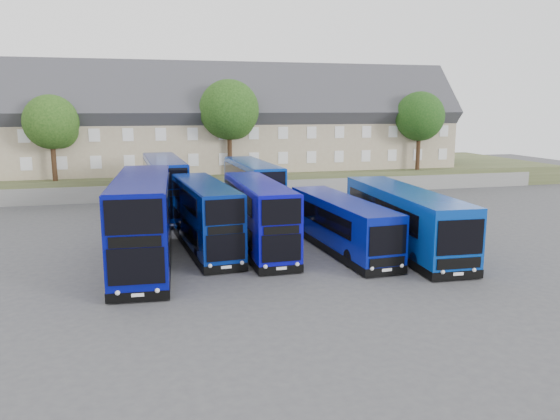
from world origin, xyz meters
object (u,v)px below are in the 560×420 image
(dd_front_mid, at_px, (205,218))
(tree_east, at_px, (420,118))
(coach_east_a, at_px, (341,225))
(tree_mid, at_px, (230,112))
(dd_front_left, at_px, (143,223))
(tree_far, at_px, (437,114))
(tree_west, at_px, (53,124))

(dd_front_mid, relative_size, tree_east, 1.28)
(coach_east_a, bearing_deg, tree_mid, 93.94)
(dd_front_left, height_order, tree_mid, tree_mid)
(coach_east_a, relative_size, tree_far, 1.34)
(tree_west, relative_size, tree_mid, 0.83)
(dd_front_left, relative_size, dd_front_mid, 1.18)
(coach_east_a, xyz_separation_m, tree_far, (23.06, 29.25, 6.19))
(dd_front_left, relative_size, tree_mid, 1.34)
(tree_far, bearing_deg, tree_east, -130.60)
(tree_west, height_order, tree_east, tree_east)
(tree_west, relative_size, tree_east, 0.94)
(coach_east_a, bearing_deg, dd_front_mid, 162.94)
(dd_front_mid, xyz_separation_m, coach_east_a, (7.95, -1.93, -0.48))
(tree_east, bearing_deg, tree_mid, 178.57)
(dd_front_mid, bearing_deg, coach_east_a, -18.68)
(dd_front_mid, bearing_deg, tree_east, 34.04)
(dd_front_left, distance_m, coach_east_a, 11.60)
(dd_front_left, height_order, tree_west, tree_west)
(tree_mid, bearing_deg, dd_front_mid, -103.53)
(dd_front_mid, relative_size, tree_far, 1.21)
(dd_front_mid, bearing_deg, tree_west, 113.36)
(coach_east_a, distance_m, tree_east, 28.64)
(tree_mid, bearing_deg, dd_front_left, -110.43)
(coach_east_a, bearing_deg, tree_far, 48.32)
(dd_front_mid, height_order, tree_mid, tree_mid)
(dd_front_left, relative_size, coach_east_a, 1.06)
(dd_front_mid, bearing_deg, tree_mid, 71.42)
(tree_east, xyz_separation_m, tree_far, (6.00, 7.00, 0.34))
(dd_front_left, xyz_separation_m, dd_front_mid, (3.61, 2.32, -0.37))
(dd_front_left, relative_size, tree_east, 1.51)
(tree_east, distance_m, tree_far, 9.23)
(dd_front_left, xyz_separation_m, coach_east_a, (11.56, 0.39, -0.85))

